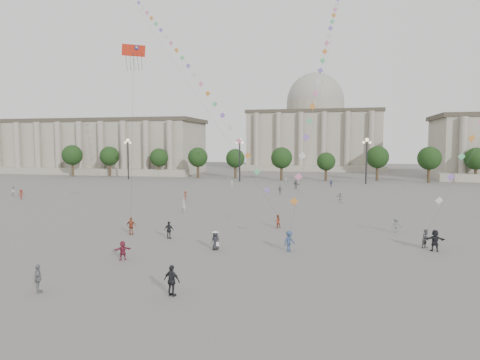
# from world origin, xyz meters

# --- Properties ---
(ground) EXTENTS (360.00, 360.00, 0.00)m
(ground) POSITION_xyz_m (0.00, 0.00, 0.00)
(ground) COLOR #5C5956
(ground) RESTS_ON ground
(hall_west) EXTENTS (84.00, 26.22, 17.20)m
(hall_west) POSITION_xyz_m (-75.00, 93.89, 8.43)
(hall_west) COLOR #9D9584
(hall_west) RESTS_ON ground
(hall_central) EXTENTS (48.30, 34.30, 35.50)m
(hall_central) POSITION_xyz_m (0.00, 129.22, 14.23)
(hall_central) COLOR #9D9584
(hall_central) RESTS_ON ground
(tree_row) EXTENTS (137.12, 5.12, 8.00)m
(tree_row) POSITION_xyz_m (0.00, 78.00, 5.39)
(tree_row) COLOR #3B2C1D
(tree_row) RESTS_ON ground
(lamp_post_far_west) EXTENTS (2.00, 0.90, 10.65)m
(lamp_post_far_west) POSITION_xyz_m (-45.00, 70.00, 7.35)
(lamp_post_far_west) COLOR #262628
(lamp_post_far_west) RESTS_ON ground
(lamp_post_mid_west) EXTENTS (2.00, 0.90, 10.65)m
(lamp_post_mid_west) POSITION_xyz_m (-15.00, 70.00, 7.35)
(lamp_post_mid_west) COLOR #262628
(lamp_post_mid_west) RESTS_ON ground
(lamp_post_mid_east) EXTENTS (2.00, 0.90, 10.65)m
(lamp_post_mid_east) POSITION_xyz_m (15.00, 70.00, 7.35)
(lamp_post_mid_east) COLOR #262628
(lamp_post_mid_east) RESTS_ON ground
(person_crowd_0) EXTENTS (0.90, 0.42, 1.49)m
(person_crowd_0) POSITION_xyz_m (7.22, 61.37, 0.75)
(person_crowd_0) COLOR navy
(person_crowd_0) RESTS_ON ground
(person_crowd_1) EXTENTS (0.96, 1.07, 1.79)m
(person_crowd_1) POSITION_xyz_m (-47.39, 31.79, 0.90)
(person_crowd_1) COLOR #B5B6B1
(person_crowd_1) RESTS_ON ground
(person_crowd_2) EXTENTS (1.23, 1.24, 1.71)m
(person_crowd_2) POSITION_xyz_m (-42.84, 28.29, 0.86)
(person_crowd_2) COLOR maroon
(person_crowd_2) RESTS_ON ground
(person_crowd_3) EXTENTS (1.76, 0.59, 1.89)m
(person_crowd_3) POSITION_xyz_m (16.83, 6.63, 0.94)
(person_crowd_3) COLOR black
(person_crowd_3) RESTS_ON ground
(person_crowd_4) EXTENTS (1.16, 1.78, 1.83)m
(person_crowd_4) POSITION_xyz_m (-2.75, 62.64, 0.92)
(person_crowd_4) COLOR beige
(person_crowd_4) RESTS_ON ground
(person_crowd_6) EXTENTS (1.07, 0.69, 1.57)m
(person_crowd_6) POSITION_xyz_m (14.59, 14.02, 0.79)
(person_crowd_6) COLOR slate
(person_crowd_6) RESTS_ON ground
(person_crowd_7) EXTENTS (1.64, 1.11, 1.69)m
(person_crowd_7) POSITION_xyz_m (9.07, 36.68, 0.85)
(person_crowd_7) COLOR #B0AFAC
(person_crowd_7) RESTS_ON ground
(person_crowd_10) EXTENTS (0.54, 0.67, 1.61)m
(person_crowd_10) POSITION_xyz_m (-13.15, 54.62, 0.80)
(person_crowd_10) COLOR silver
(person_crowd_10) RESTS_ON ground
(person_crowd_12) EXTENTS (1.72, 1.38, 1.83)m
(person_crowd_12) POSITION_xyz_m (0.27, 55.30, 0.91)
(person_crowd_12) COLOR #5B5C60
(person_crowd_12) RESTS_ON ground
(person_crowd_13) EXTENTS (0.78, 0.73, 1.79)m
(person_crowd_13) POSITION_xyz_m (-11.71, 21.65, 0.89)
(person_crowd_13) COLOR #B4B4B0
(person_crowd_13) RESTS_ON ground
(person_crowd_16) EXTENTS (1.07, 0.72, 1.69)m
(person_crowd_16) POSITION_xyz_m (-1.68, 44.85, 0.85)
(person_crowd_16) COLOR slate
(person_crowd_16) RESTS_ON ground
(person_crowd_17) EXTENTS (0.68, 1.07, 1.58)m
(person_crowd_17) POSITION_xyz_m (-15.69, 33.27, 0.79)
(person_crowd_17) COLOR brown
(person_crowd_17) RESTS_ON ground
(tourist_0) EXTENTS (1.09, 0.52, 1.81)m
(tourist_0) POSITION_xyz_m (-11.95, 6.98, 0.90)
(tourist_0) COLOR brown
(tourist_0) RESTS_ON ground
(tourist_1) EXTENTS (1.21, 0.73, 1.93)m
(tourist_1) POSITION_xyz_m (-1.21, -8.73, 0.96)
(tourist_1) COLOR black
(tourist_1) RESTS_ON ground
(tourist_2) EXTENTS (1.41, 1.23, 1.54)m
(tourist_2) POSITION_xyz_m (-8.13, -1.94, 0.77)
(tourist_2) COLOR maroon
(tourist_2) RESTS_ON ground
(tourist_3) EXTENTS (0.96, 1.11, 1.79)m
(tourist_3) POSITION_xyz_m (-9.57, -10.00, 0.90)
(tourist_3) COLOR slate
(tourist_3) RESTS_ON ground
(tourist_4) EXTENTS (1.03, 0.51, 1.71)m
(tourist_4) POSITION_xyz_m (-7.47, 6.12, 0.85)
(tourist_4) COLOR black
(tourist_4) RESTS_ON ground
(kite_flyer_0) EXTENTS (0.91, 0.87, 1.48)m
(kite_flyer_0) POSITION_xyz_m (2.13, 13.91, 0.74)
(kite_flyer_0) COLOR brown
(kite_flyer_0) RESTS_ON ground
(kite_flyer_1) EXTENTS (1.27, 1.32, 1.81)m
(kite_flyer_1) POSITION_xyz_m (4.55, 3.77, 0.90)
(kite_flyer_1) COLOR navy
(kite_flyer_1) RESTS_ON ground
(kite_flyer_2) EXTENTS (1.04, 1.02, 1.69)m
(kite_flyer_2) POSITION_xyz_m (16.33, 7.74, 0.84)
(kite_flyer_2) COLOR #5E5D62
(kite_flyer_2) RESTS_ON ground
(hat_person) EXTENTS (0.94, 0.94, 1.69)m
(hat_person) POSITION_xyz_m (-1.82, 2.89, 0.87)
(hat_person) COLOR black
(hat_person) RESTS_ON ground
(dragon_kite) EXTENTS (2.11, 1.66, 17.18)m
(dragon_kite) POSITION_xyz_m (-10.87, 6.16, 17.41)
(dragon_kite) COLOR red
(dragon_kite) RESTS_ON ground
(kite_train_west) EXTENTS (38.43, 35.31, 68.24)m
(kite_train_west) POSITION_xyz_m (-18.05, 32.69, 25.05)
(kite_train_west) COLOR #3F3F3F
(kite_train_west) RESTS_ON ground
(kite_train_mid) EXTENTS (5.74, 55.11, 72.17)m
(kite_train_mid) POSITION_xyz_m (7.22, 33.15, 25.92)
(kite_train_mid) COLOR #3F3F3F
(kite_train_mid) RESTS_ON ground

